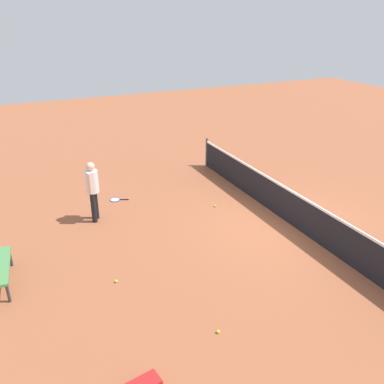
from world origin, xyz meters
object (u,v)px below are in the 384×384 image
Objects in this scene: tennis_racket_near_player at (116,200)px; tennis_ball_by_net at (218,332)px; tennis_ball_near_player at (215,206)px; tennis_ball_midcourt at (116,281)px; courtside_bench at (0,268)px; player_near_side at (92,187)px.

tennis_ball_by_net reaches higher than tennis_racket_near_player.
tennis_ball_near_player is 5.14m from tennis_ball_by_net.
tennis_ball_near_player and tennis_ball_midcourt have the same top height.
player_near_side is at bearing 129.81° from courtside_bench.
tennis_ball_midcourt is at bearing -150.52° from tennis_ball_by_net.
tennis_racket_near_player is (-1.03, 0.85, -1.00)m from player_near_side.
tennis_ball_by_net is (5.26, 1.01, -0.98)m from player_near_side.
courtside_bench reaches higher than tennis_ball_near_player.
tennis_ball_midcourt is (3.02, -0.26, -0.98)m from player_near_side.
tennis_ball_by_net is at bearing 10.86° from player_near_side.
tennis_ball_near_player and tennis_ball_by_net have the same top height.
tennis_ball_midcourt is at bearing -15.27° from tennis_racket_near_player.
tennis_ball_near_player is at bearing 122.43° from tennis_ball_midcourt.
tennis_racket_near_player is at bearing 164.73° from tennis_ball_midcourt.
player_near_side is 5.44m from tennis_ball_by_net.
tennis_ball_near_player is 1.00× the size of tennis_ball_by_net.
tennis_ball_near_player reaches higher than tennis_racket_near_player.
player_near_side is 3.60m from tennis_ball_near_player.
tennis_ball_near_player is at bearing 102.95° from courtside_bench.
tennis_ball_near_player is at bearing 55.86° from tennis_racket_near_player.
tennis_ball_midcourt is at bearing 66.04° from courtside_bench.
player_near_side is 1.66m from tennis_racket_near_player.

